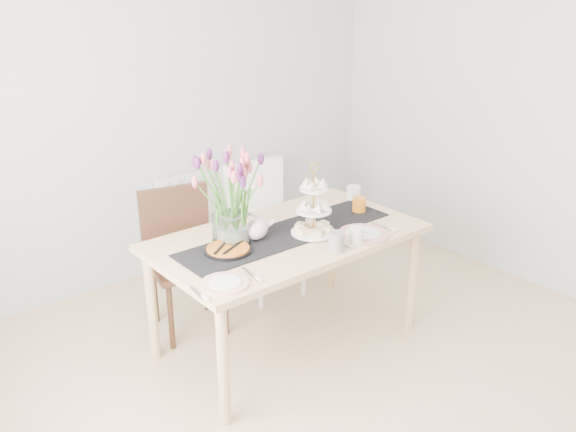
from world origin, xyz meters
TOP-DOWN VIEW (x-y plane):
  - room_shell at (0.00, 0.00)m, footprint 4.50×4.50m
  - radiator at (0.50, 2.19)m, footprint 1.20×0.08m
  - dining_table at (0.03, 0.79)m, footprint 1.60×0.90m
  - chair_brown at (-0.34, 1.42)m, footprint 0.54×0.54m
  - chair_white at (0.38, 1.50)m, footprint 0.52×0.52m
  - table_runner at (0.03, 0.79)m, footprint 1.40×0.35m
  - tulip_vase at (-0.29, 0.90)m, footprint 0.65×0.65m
  - cake_stand at (0.15, 0.70)m, footprint 0.27×0.27m
  - teapot at (-0.17, 0.85)m, footprint 0.29×0.26m
  - cream_jug at (0.76, 0.97)m, footprint 0.12×0.12m
  - tart_tin at (-0.39, 0.80)m, footprint 0.27×0.27m
  - mug_grey at (0.09, 0.44)m, footprint 0.12×0.12m
  - mug_white at (0.24, 0.43)m, footprint 0.12×0.12m
  - mug_orange at (0.62, 0.78)m, footprint 0.12×0.12m
  - plate_left at (-0.62, 0.50)m, footprint 0.28×0.28m
  - plate_right at (0.37, 0.50)m, footprint 0.33×0.33m

SIDE VIEW (x-z plane):
  - radiator at x=0.50m, z-range 0.15..0.75m
  - chair_brown at x=-0.34m, z-range 0.08..1.01m
  - chair_white at x=0.38m, z-range 0.08..1.03m
  - dining_table at x=0.03m, z-range 0.30..1.05m
  - table_runner at x=0.03m, z-range 0.75..0.76m
  - plate_left at x=-0.62m, z-range 0.75..0.76m
  - plate_right at x=0.37m, z-range 0.75..0.77m
  - tart_tin at x=-0.39m, z-range 0.75..0.78m
  - cream_jug at x=0.76m, z-range 0.75..0.85m
  - mug_white at x=0.24m, z-range 0.75..0.85m
  - mug_orange at x=0.62m, z-range 0.75..0.85m
  - mug_grey at x=0.09m, z-range 0.75..0.86m
  - teapot at x=-0.17m, z-range 0.75..0.90m
  - cake_stand at x=0.15m, z-range 0.67..1.06m
  - tulip_vase at x=-0.29m, z-range 0.83..1.38m
  - room_shell at x=0.00m, z-range -0.95..3.55m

